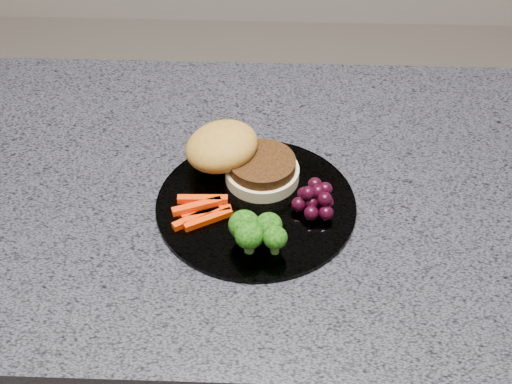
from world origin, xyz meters
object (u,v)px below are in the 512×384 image
island_cabinet (222,377)px  grape_bunch (316,199)px  burger (236,157)px  plate (256,205)px

island_cabinet → grape_bunch: grape_bunch is taller
burger → grape_bunch: (0.11, -0.07, -0.01)m
plate → burger: burger is taller
plate → grape_bunch: grape_bunch is taller
island_cabinet → plate: size_ratio=4.62×
plate → grape_bunch: bearing=-3.3°
plate → grape_bunch: size_ratio=4.55×
island_cabinet → burger: (0.03, 0.03, 0.50)m
island_cabinet → plate: plate is taller
burger → grape_bunch: burger is taller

